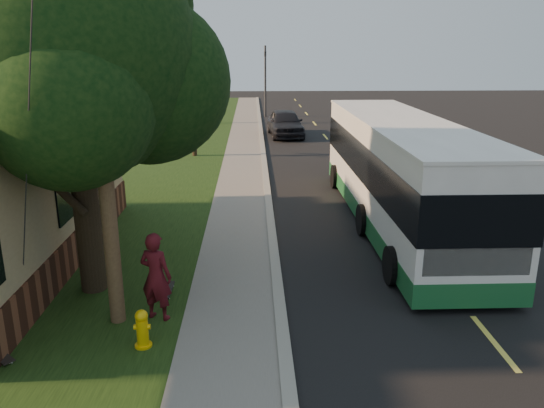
{
  "coord_description": "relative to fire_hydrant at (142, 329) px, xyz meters",
  "views": [
    {
      "loc": [
        -0.54,
        -8.73,
        5.39
      ],
      "look_at": [
        -0.06,
        4.35,
        1.5
      ],
      "focal_mm": 35.0,
      "sensor_mm": 36.0,
      "label": 1
    }
  ],
  "objects": [
    {
      "name": "leafy_tree",
      "position": [
        -1.57,
        2.65,
        4.73
      ],
      "size": [
        6.3,
        6.0,
        7.8
      ],
      "color": "black",
      "rests_on": "grass_verge"
    },
    {
      "name": "road",
      "position": [
        6.6,
        10.0,
        -0.43
      ],
      "size": [
        8.0,
        80.0,
        0.01
      ],
      "primitive_type": "cube",
      "color": "black",
      "rests_on": "ground"
    },
    {
      "name": "bare_tree_far",
      "position": [
        -0.4,
        30.0,
        1.57
      ],
      "size": [
        1.38,
        1.21,
        4.03
      ],
      "color": "black",
      "rests_on": "grass_verge"
    },
    {
      "name": "skateboard_main",
      "position": [
        0.1,
        2.22,
        -0.3
      ],
      "size": [
        0.23,
        0.89,
        0.08
      ],
      "color": "black",
      "rests_on": "grass_verge"
    },
    {
      "name": "transit_bus",
      "position": [
        6.58,
        7.08,
        1.32
      ],
      "size": [
        2.81,
        12.18,
        3.29
      ],
      "color": "silver",
      "rests_on": "ground"
    },
    {
      "name": "distant_car",
      "position": [
        4.1,
        24.34,
        0.4
      ],
      "size": [
        2.3,
        5.01,
        1.67
      ],
      "primitive_type": "imported",
      "rotation": [
        0.0,
        0.0,
        0.07
      ],
      "color": "black",
      "rests_on": "ground"
    },
    {
      "name": "bare_tree_near",
      "position": [
        -0.9,
        18.0,
        1.72
      ],
      "size": [
        1.38,
        1.21,
        4.31
      ],
      "color": "black",
      "rests_on": "grass_verge"
    },
    {
      "name": "traffic_signal",
      "position": [
        3.1,
        34.0,
        2.73
      ],
      "size": [
        0.18,
        0.22,
        5.5
      ],
      "color": "#2D2D30",
      "rests_on": "ground"
    },
    {
      "name": "curb",
      "position": [
        2.6,
        10.0,
        -0.37
      ],
      "size": [
        0.25,
        80.0,
        0.12
      ],
      "primitive_type": "cube",
      "color": "gray",
      "rests_on": "ground"
    },
    {
      "name": "ground",
      "position": [
        2.6,
        0.0,
        -0.43
      ],
      "size": [
        120.0,
        120.0,
        0.0
      ],
      "primitive_type": "plane",
      "color": "black",
      "rests_on": "ground"
    },
    {
      "name": "fire_hydrant",
      "position": [
        0.0,
        0.0,
        0.0
      ],
      "size": [
        0.32,
        0.32,
        0.74
      ],
      "color": "#E1B00B",
      "rests_on": "grass_verge"
    },
    {
      "name": "sidewalk",
      "position": [
        1.6,
        10.0,
        -0.39
      ],
      "size": [
        2.0,
        80.0,
        0.08
      ],
      "primitive_type": "cube",
      "color": "slate",
      "rests_on": "ground"
    },
    {
      "name": "utility_pole",
      "position": [
        -0.71,
        0.99,
        4.2
      ],
      "size": [
        2.86,
        3.21,
        9.07
      ],
      "color": "#473321",
      "rests_on": "ground"
    },
    {
      "name": "grass_verge",
      "position": [
        -1.9,
        10.0,
        -0.4
      ],
      "size": [
        5.0,
        80.0,
        0.07
      ],
      "primitive_type": "cube",
      "color": "black",
      "rests_on": "ground"
    },
    {
      "name": "skateboarder",
      "position": [
        0.1,
        1.07,
        0.56
      ],
      "size": [
        0.78,
        0.65,
        1.84
      ],
      "primitive_type": "imported",
      "rotation": [
        0.0,
        0.0,
        2.79
      ],
      "color": "#470E15",
      "rests_on": "grass_verge"
    }
  ]
}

